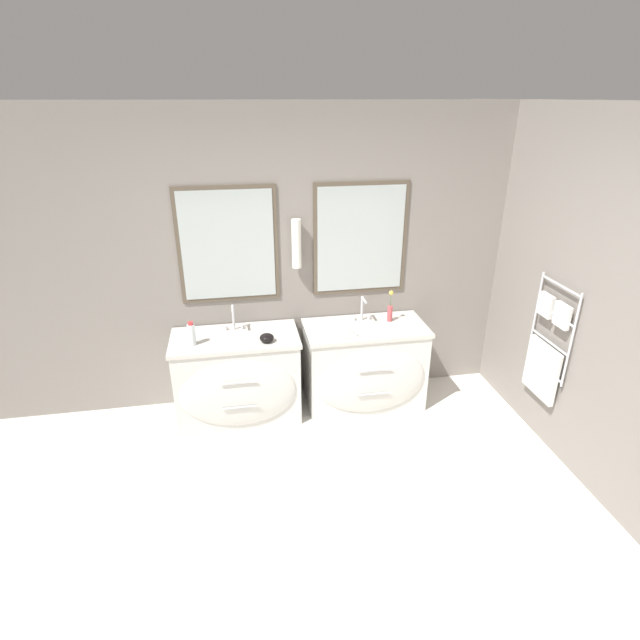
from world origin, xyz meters
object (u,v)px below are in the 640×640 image
(vanity_left, at_px, (238,378))
(vanity_right, at_px, (365,366))
(toiletry_bottle, at_px, (192,334))
(amenity_bowl, at_px, (267,338))
(flower_vase, at_px, (390,310))

(vanity_left, xyz_separation_m, vanity_right, (1.14, 0.00, 0.00))
(vanity_right, distance_m, toiletry_bottle, 1.55)
(vanity_right, bearing_deg, amenity_bowl, -172.82)
(flower_vase, bearing_deg, vanity_left, -175.37)
(vanity_right, bearing_deg, toiletry_bottle, -177.87)
(toiletry_bottle, bearing_deg, vanity_left, 9.21)
(vanity_right, xyz_separation_m, flower_vase, (0.24, 0.11, 0.49))
(vanity_left, distance_m, vanity_right, 1.14)
(vanity_right, distance_m, amenity_bowl, 0.98)
(vanity_left, bearing_deg, vanity_right, 0.00)
(vanity_left, relative_size, toiletry_bottle, 5.33)
(vanity_right, height_order, amenity_bowl, amenity_bowl)
(flower_vase, bearing_deg, vanity_right, -155.17)
(vanity_left, xyz_separation_m, amenity_bowl, (0.26, -0.11, 0.42))
(amenity_bowl, bearing_deg, flower_vase, 11.23)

